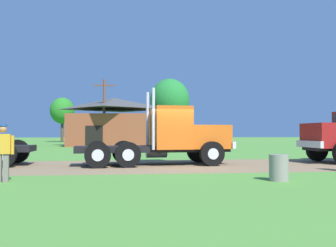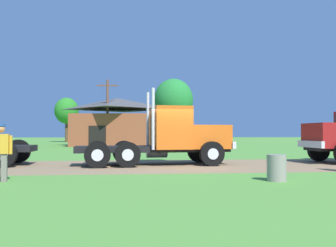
# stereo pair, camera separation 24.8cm
# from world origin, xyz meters

# --- Properties ---
(ground_plane) EXTENTS (200.00, 200.00, 0.00)m
(ground_plane) POSITION_xyz_m (0.00, 0.00, 0.00)
(ground_plane) COLOR #508D35
(dirt_track) EXTENTS (120.00, 6.47, 0.01)m
(dirt_track) POSITION_xyz_m (0.00, 0.00, 0.00)
(dirt_track) COLOR #876D4D
(dirt_track) RESTS_ON ground_plane
(truck_foreground_white) EXTENTS (7.26, 3.05, 3.43)m
(truck_foreground_white) POSITION_xyz_m (-0.15, 0.56, 1.26)
(truck_foreground_white) COLOR black
(truck_foreground_white) RESTS_ON ground_plane
(visitor_by_barrel) EXTENTS (0.63, 0.34, 1.72)m
(visitor_by_barrel) POSITION_xyz_m (-5.95, -4.83, 0.94)
(visitor_by_barrel) COLOR gold
(visitor_by_barrel) RESTS_ON ground_plane
(steel_barrel) EXTENTS (0.58, 0.58, 0.81)m
(steel_barrel) POSITION_xyz_m (2.36, -5.48, 0.40)
(steel_barrel) COLOR gray
(steel_barrel) RESTS_ON ground_plane
(shed_building) EXTENTS (10.34, 9.46, 5.45)m
(shed_building) POSITION_xyz_m (-3.80, 25.49, 2.64)
(shed_building) COLOR brown
(shed_building) RESTS_ON ground_plane
(utility_pole_far) EXTENTS (2.20, 0.29, 7.06)m
(utility_pole_far) POSITION_xyz_m (-4.67, 22.28, 3.77)
(utility_pole_far) COLOR brown
(utility_pole_far) RESTS_ON ground_plane
(tree_mid) EXTENTS (3.78, 3.78, 7.06)m
(tree_mid) POSITION_xyz_m (-12.51, 42.66, 4.95)
(tree_mid) COLOR #513823
(tree_mid) RESTS_ON ground_plane
(tree_right) EXTENTS (5.53, 5.53, 9.09)m
(tree_right) POSITION_xyz_m (3.69, 34.43, 6.04)
(tree_right) COLOR #513823
(tree_right) RESTS_ON ground_plane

